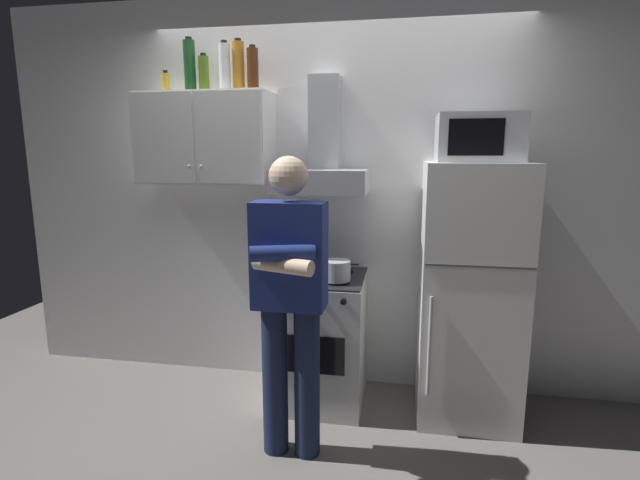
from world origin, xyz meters
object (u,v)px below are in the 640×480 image
object	(u,v)px
stove_oven	(319,338)
upper_cabinet	(206,139)
bottle_vodka_clear	(225,68)
range_hood	(322,162)
refrigerator	(470,293)
person_standing	(290,298)
bottle_wine_green	(190,67)
bottle_liquor_amber	(239,67)
bottle_olive_oil	(204,74)
microwave	(478,138)
bottle_spice_jar	(166,83)
cooking_pot	(336,270)
bottle_rum_dark	(253,70)

from	to	relation	value
stove_oven	upper_cabinet	bearing A→B (deg)	171.10
stove_oven	bottle_vodka_clear	world-z (taller)	bottle_vodka_clear
range_hood	bottle_vodka_clear	size ratio (longest dim) A/B	2.34
refrigerator	person_standing	world-z (taller)	person_standing
bottle_wine_green	bottle_liquor_amber	distance (m)	0.34
bottle_olive_oil	microwave	bearing A→B (deg)	-4.23
bottle_spice_jar	cooking_pot	bearing A→B (deg)	-12.16
person_standing	cooking_pot	bearing A→B (deg)	69.70
refrigerator	bottle_liquor_amber	xyz separation A→B (m)	(-1.51, 0.15, 1.41)
upper_cabinet	bottle_rum_dark	distance (m)	0.55
stove_oven	bottle_wine_green	distance (m)	2.01
bottle_olive_oil	bottle_vodka_clear	size ratio (longest dim) A/B	0.78
person_standing	bottle_wine_green	xyz separation A→B (m)	(-0.85, 0.76, 1.32)
refrigerator	person_standing	bearing A→B (deg)	-148.77
microwave	person_standing	bearing A→B (deg)	-148.00
cooking_pot	stove_oven	bearing A→B (deg)	137.51
range_hood	bottle_vodka_clear	world-z (taller)	bottle_vodka_clear
upper_cabinet	bottle_rum_dark	bearing A→B (deg)	2.21
cooking_pot	range_hood	bearing A→B (deg)	117.88
upper_cabinet	bottle_spice_jar	distance (m)	0.46
cooking_pot	bottle_wine_green	world-z (taller)	bottle_wine_green
stove_oven	bottle_vodka_clear	size ratio (longest dim) A/B	2.72
bottle_spice_jar	bottle_wine_green	bearing A→B (deg)	4.41
range_hood	bottle_rum_dark	xyz separation A→B (m)	(-0.46, 0.01, 0.59)
bottle_rum_dark	bottle_wine_green	bearing A→B (deg)	178.11
person_standing	bottle_olive_oil	bearing A→B (deg)	134.90
bottle_olive_oil	bottle_wine_green	world-z (taller)	bottle_wine_green
stove_oven	bottle_rum_dark	distance (m)	1.82
upper_cabinet	bottle_liquor_amber	bearing A→B (deg)	6.85
range_hood	microwave	bearing A→B (deg)	-6.46
range_hood	bottle_rum_dark	world-z (taller)	bottle_rum_dark
bottle_vodka_clear	bottle_spice_jar	size ratio (longest dim) A/B	2.15
bottle_olive_oil	range_hood	bearing A→B (deg)	-1.57
bottle_olive_oil	bottle_spice_jar	bearing A→B (deg)	-178.15
refrigerator	bottle_liquor_amber	bearing A→B (deg)	174.22
person_standing	bottle_vodka_clear	xyz separation A→B (m)	(-0.60, 0.74, 1.30)
person_standing	stove_oven	bearing A→B (deg)	85.28
range_hood	microwave	size ratio (longest dim) A/B	1.56
bottle_olive_oil	person_standing	bearing A→B (deg)	-45.10
upper_cabinet	bottle_wine_green	xyz separation A→B (m)	(-0.10, 0.03, 0.47)
range_hood	bottle_rum_dark	size ratio (longest dim) A/B	2.62
bottle_wine_green	bottle_spice_jar	world-z (taller)	bottle_wine_green
stove_oven	bottle_olive_oil	world-z (taller)	bottle_olive_oil
microwave	upper_cabinet	bearing A→B (deg)	176.52
stove_oven	bottle_liquor_amber	distance (m)	1.87
range_hood	person_standing	distance (m)	1.01
cooking_pot	bottle_spice_jar	xyz separation A→B (m)	(-1.20, 0.26, 1.18)
bottle_olive_oil	bottle_vodka_clear	distance (m)	0.16
bottle_wine_green	stove_oven	bearing A→B (deg)	-9.63
bottle_rum_dark	refrigerator	bearing A→B (deg)	-5.58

